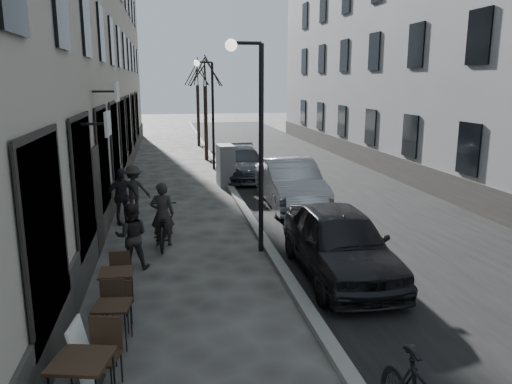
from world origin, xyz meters
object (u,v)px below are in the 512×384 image
object	(u,v)px
pedestrian_near	(132,236)
car_mid	(290,183)
utility_cabinet	(226,165)
pedestrian_mid	(134,190)
tree_near	(205,71)
sign_board	(84,362)
bicycle	(163,226)
car_far	(242,163)
tree_far	(197,73)
pedestrian_far	(121,197)
bistro_set_c	(117,286)
streetlamp_near	(254,124)
car_near	(340,242)
bistro_set_a	(83,383)
bistro_set_b	(113,320)
streetlamp_far	(209,103)

from	to	relation	value
pedestrian_near	car_mid	distance (m)	7.00
utility_cabinet	pedestrian_mid	bearing A→B (deg)	-134.69
tree_near	sign_board	bearing A→B (deg)	-99.44
bicycle	car_far	world-z (taller)	car_far
tree_far	car_far	xyz separation A→B (m)	(1.10, -11.46, -4.00)
pedestrian_far	bicycle	bearing A→B (deg)	-87.52
bistro_set_c	pedestrian_far	size ratio (longest dim) A/B	0.89
streetlamp_near	car_near	size ratio (longest dim) A/B	1.14
bicycle	utility_cabinet	bearing A→B (deg)	-105.97
bistro_set_a	bicycle	bearing A→B (deg)	96.03
bicycle	pedestrian_near	world-z (taller)	pedestrian_near
pedestrian_mid	car_far	size ratio (longest dim) A/B	0.34
bistro_set_b	car_near	world-z (taller)	car_near
streetlamp_far	tree_near	distance (m)	3.36
tree_near	bistro_set_a	xyz separation A→B (m)	(-3.27, -20.86, -4.15)
car_mid	bistro_set_b	bearing A→B (deg)	-119.66
bistro_set_a	pedestrian_mid	distance (m)	10.08
bistro_set_a	pedestrian_mid	bearing A→B (deg)	103.80
pedestrian_near	utility_cabinet	bearing A→B (deg)	-107.39
car_mid	pedestrian_near	bearing A→B (deg)	-133.34
bicycle	car_mid	distance (m)	5.47
bicycle	car_mid	xyz separation A→B (m)	(4.24, 3.45, 0.28)
bicycle	car_far	xyz separation A→B (m)	(3.40, 8.64, 0.16)
pedestrian_far	car_mid	xyz separation A→B (m)	(5.44, 1.25, -0.04)
bicycle	pedestrian_near	size ratio (longest dim) A/B	1.27
car_mid	bicycle	bearing A→B (deg)	-139.64
bistro_set_b	car_far	bearing A→B (deg)	79.44
tree_far	sign_board	bearing A→B (deg)	-97.31
pedestrian_near	car_near	size ratio (longest dim) A/B	0.34
streetlamp_near	car_mid	size ratio (longest dim) A/B	1.06
bistro_set_a	pedestrian_near	distance (m)	5.24
bistro_set_a	car_mid	bearing A→B (deg)	77.13
sign_board	bistro_set_c	bearing A→B (deg)	91.77
streetlamp_far	tree_far	bearing A→B (deg)	89.54
pedestrian_near	bicycle	bearing A→B (deg)	-111.11
bistro_set_b	pedestrian_near	world-z (taller)	pedestrian_near
bistro_set_a	bicycle	xyz separation A→B (m)	(0.97, 6.76, -0.00)
pedestrian_mid	car_near	size ratio (longest dim) A/B	0.35
pedestrian_mid	sign_board	bearing A→B (deg)	88.38
streetlamp_near	car_near	distance (m)	3.41
bistro_set_a	pedestrian_far	bearing A→B (deg)	105.65
pedestrian_near	car_far	bearing A→B (deg)	-109.23
car_near	car_mid	size ratio (longest dim) A/B	0.93
bistro_set_a	pedestrian_far	distance (m)	8.96
tree_near	car_far	xyz separation A→B (m)	(1.10, -5.46, -4.00)
sign_board	tree_far	bearing A→B (deg)	89.61
streetlamp_far	bicycle	bearing A→B (deg)	-101.35
utility_cabinet	car_far	size ratio (longest dim) A/B	0.36
sign_board	pedestrian_mid	xyz separation A→B (m)	(0.15, 9.41, 0.38)
bistro_set_b	pedestrian_far	xyz separation A→B (m)	(-0.42, 7.13, 0.41)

